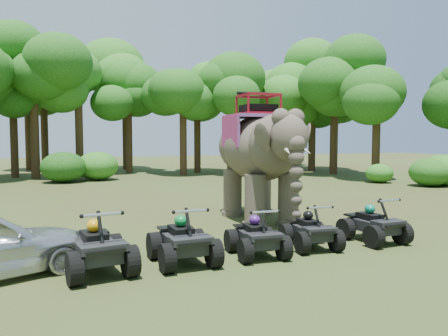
{
  "coord_description": "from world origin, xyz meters",
  "views": [
    {
      "loc": [
        -4.51,
        -11.55,
        2.85
      ],
      "look_at": [
        0.0,
        1.2,
        1.9
      ],
      "focal_mm": 35.0,
      "sensor_mm": 36.0,
      "label": 1
    }
  ],
  "objects_px": {
    "elephant": "(259,156)",
    "atv_4": "(374,219)",
    "atv_3": "(310,226)",
    "atv_0": "(96,241)",
    "atv_2": "(257,231)",
    "atv_1": "(183,234)"
  },
  "relations": [
    {
      "from": "elephant",
      "to": "atv_4",
      "type": "height_order",
      "value": "elephant"
    },
    {
      "from": "atv_3",
      "to": "atv_0",
      "type": "bearing_deg",
      "value": -172.14
    },
    {
      "from": "atv_2",
      "to": "atv_0",
      "type": "bearing_deg",
      "value": -175.97
    },
    {
      "from": "elephant",
      "to": "atv_2",
      "type": "relative_size",
      "value": 3.26
    },
    {
      "from": "elephant",
      "to": "atv_0",
      "type": "distance_m",
      "value": 7.24
    },
    {
      "from": "atv_0",
      "to": "atv_3",
      "type": "relative_size",
      "value": 1.18
    },
    {
      "from": "atv_0",
      "to": "atv_3",
      "type": "height_order",
      "value": "atv_0"
    },
    {
      "from": "atv_3",
      "to": "atv_4",
      "type": "bearing_deg",
      "value": 4.52
    },
    {
      "from": "elephant",
      "to": "atv_4",
      "type": "distance_m",
      "value": 4.56
    },
    {
      "from": "atv_3",
      "to": "atv_2",
      "type": "bearing_deg",
      "value": -167.62
    },
    {
      "from": "atv_2",
      "to": "atv_4",
      "type": "xyz_separation_m",
      "value": [
        3.58,
        0.24,
        0.03
      ]
    },
    {
      "from": "elephant",
      "to": "atv_1",
      "type": "distance_m",
      "value": 5.82
    },
    {
      "from": "elephant",
      "to": "atv_4",
      "type": "xyz_separation_m",
      "value": [
        1.66,
        -3.93,
        -1.59
      ]
    },
    {
      "from": "elephant",
      "to": "atv_0",
      "type": "height_order",
      "value": "elephant"
    },
    {
      "from": "elephant",
      "to": "atv_3",
      "type": "relative_size",
      "value": 3.34
    },
    {
      "from": "atv_0",
      "to": "elephant",
      "type": "bearing_deg",
      "value": 27.46
    },
    {
      "from": "elephant",
      "to": "atv_2",
      "type": "distance_m",
      "value": 4.87
    },
    {
      "from": "atv_4",
      "to": "atv_2",
      "type": "bearing_deg",
      "value": 179.03
    },
    {
      "from": "atv_3",
      "to": "atv_4",
      "type": "relative_size",
      "value": 0.94
    },
    {
      "from": "elephant",
      "to": "atv_4",
      "type": "bearing_deg",
      "value": -65.29
    },
    {
      "from": "elephant",
      "to": "atv_3",
      "type": "height_order",
      "value": "elephant"
    },
    {
      "from": "atv_0",
      "to": "atv_3",
      "type": "bearing_deg",
      "value": -6.14
    }
  ]
}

